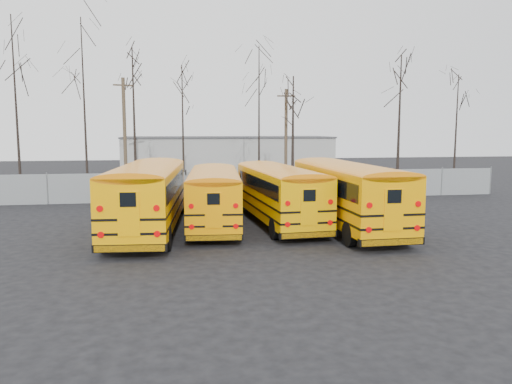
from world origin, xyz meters
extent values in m
plane|color=black|center=(0.00, 0.00, 0.00)|extent=(120.00, 120.00, 0.00)
cube|color=gray|center=(0.00, 12.00, 1.00)|extent=(40.00, 0.04, 2.00)
cube|color=#A5A5A1|center=(2.00, 32.00, 2.00)|extent=(22.00, 8.00, 4.00)
cylinder|color=black|center=(-6.52, -1.94, 0.54)|extent=(0.40, 1.11, 1.09)
cylinder|color=black|center=(-4.06, -2.15, 0.54)|extent=(0.40, 1.11, 1.09)
cylinder|color=black|center=(-5.74, 7.18, 0.54)|extent=(0.40, 1.11, 1.09)
cylinder|color=black|center=(-3.29, 6.97, 0.54)|extent=(0.40, 1.11, 1.09)
cube|color=#FDA600|center=(-4.99, 1.49, 1.82)|extent=(3.57, 10.32, 2.56)
cube|color=#FDA600|center=(-4.48, 7.45, 1.09)|extent=(2.60, 2.05, 1.09)
cube|color=black|center=(-5.01, 1.27, 2.40)|extent=(3.52, 9.24, 0.76)
cube|color=black|center=(-4.91, 2.41, 1.03)|extent=(3.76, 12.19, 0.10)
cube|color=black|center=(-4.91, 2.41, 1.58)|extent=(3.76, 12.19, 0.10)
cube|color=black|center=(-5.41, -3.45, 0.49)|extent=(2.80, 0.48, 0.30)
cube|color=black|center=(-4.41, 8.32, 0.49)|extent=(2.62, 0.44, 0.28)
cube|color=#FDA600|center=(-5.42, -3.57, 1.80)|extent=(0.82, 0.11, 1.69)
cylinder|color=#B20505|center=(-6.45, -3.50, 1.03)|extent=(0.24, 0.06, 0.24)
cylinder|color=#B20505|center=(-4.39, -3.67, 1.03)|extent=(0.24, 0.06, 0.24)
cylinder|color=#B20505|center=(-6.45, -3.50, 2.02)|extent=(0.24, 0.06, 0.24)
cylinder|color=#B20505|center=(-4.39, -3.67, 2.02)|extent=(0.24, 0.06, 0.24)
cylinder|color=black|center=(-3.11, -0.54, 0.48)|extent=(0.35, 0.98, 0.96)
cylinder|color=black|center=(-0.94, -0.71, 0.48)|extent=(0.35, 0.98, 0.96)
cylinder|color=black|center=(-2.45, 7.53, 0.48)|extent=(0.35, 0.98, 0.96)
cylinder|color=black|center=(-0.28, 7.35, 0.48)|extent=(0.35, 0.98, 0.96)
cube|color=#F79500|center=(-1.77, 2.50, 1.61)|extent=(3.13, 9.13, 2.26)
cube|color=#F79500|center=(-1.34, 7.78, 0.96)|extent=(2.29, 1.81, 0.96)
cube|color=black|center=(-1.79, 2.30, 2.12)|extent=(3.09, 8.17, 0.67)
cube|color=black|center=(-1.70, 3.31, 0.92)|extent=(3.30, 10.78, 0.09)
cube|color=black|center=(-1.70, 3.31, 1.40)|extent=(3.30, 10.78, 0.09)
cube|color=black|center=(-2.13, -1.87, 0.43)|extent=(2.48, 0.41, 0.27)
cube|color=black|center=(-1.28, 8.55, 0.43)|extent=(2.32, 0.38, 0.25)
cube|color=#F79500|center=(-2.14, -1.98, 1.59)|extent=(0.72, 0.10, 1.49)
cylinder|color=#B20505|center=(-3.05, -1.91, 0.92)|extent=(0.21, 0.06, 0.21)
cylinder|color=#B20505|center=(-1.23, -2.06, 0.92)|extent=(0.21, 0.06, 0.21)
cylinder|color=#B20505|center=(-3.05, -1.91, 1.78)|extent=(0.21, 0.06, 0.21)
cylinder|color=#B20505|center=(-1.23, -2.06, 1.78)|extent=(0.21, 0.06, 0.21)
cylinder|color=black|center=(0.67, -0.82, 0.50)|extent=(0.35, 1.02, 1.00)
cylinder|color=black|center=(2.93, -0.67, 0.50)|extent=(0.35, 1.02, 1.00)
cylinder|color=black|center=(0.12, 7.57, 0.50)|extent=(0.35, 1.02, 1.00)
cylinder|color=black|center=(2.38, 7.72, 0.50)|extent=(0.35, 1.02, 1.00)
cube|color=#F2A600|center=(1.59, 2.50, 1.68)|extent=(3.11, 9.45, 2.35)
cube|color=#F2A600|center=(1.23, 7.99, 1.00)|extent=(2.36, 1.85, 1.00)
cube|color=black|center=(1.60, 2.30, 2.20)|extent=(3.08, 8.46, 0.70)
cube|color=black|center=(1.53, 3.35, 0.95)|extent=(3.25, 11.17, 0.09)
cube|color=black|center=(1.53, 3.35, 1.45)|extent=(3.25, 11.17, 0.09)
cube|color=black|center=(1.89, -2.04, 0.45)|extent=(2.57, 0.39, 0.28)
cube|color=black|center=(1.17, 8.79, 0.45)|extent=(2.41, 0.36, 0.26)
cube|color=#F2A600|center=(1.89, -2.15, 1.65)|extent=(0.75, 0.09, 1.55)
cylinder|color=#B20505|center=(0.94, -2.23, 0.95)|extent=(0.22, 0.05, 0.22)
cylinder|color=#B20505|center=(2.84, -2.10, 0.95)|extent=(0.22, 0.05, 0.22)
cylinder|color=#B20505|center=(0.94, -2.23, 1.85)|extent=(0.22, 0.05, 0.22)
cylinder|color=#B20505|center=(2.84, -2.10, 1.85)|extent=(0.22, 0.05, 0.22)
cylinder|color=black|center=(3.52, -2.65, 0.54)|extent=(0.33, 1.08, 1.08)
cylinder|color=black|center=(5.95, -2.60, 0.54)|extent=(0.33, 1.08, 1.08)
cylinder|color=black|center=(3.31, 6.40, 0.54)|extent=(0.33, 1.08, 1.08)
cylinder|color=black|center=(5.75, 6.45, 0.54)|extent=(0.33, 1.08, 1.08)
cube|color=#F49C00|center=(4.66, 0.88, 1.81)|extent=(2.92, 10.08, 2.53)
cube|color=#F49C00|center=(4.52, 6.80, 1.08)|extent=(2.47, 1.89, 1.08)
cube|color=black|center=(4.66, 0.66, 2.37)|extent=(2.94, 9.01, 0.75)
cube|color=black|center=(4.64, 1.79, 1.02)|extent=(2.99, 11.94, 0.10)
cube|color=black|center=(4.64, 1.79, 1.56)|extent=(2.99, 11.94, 0.10)
cube|color=black|center=(4.77, -4.03, 0.49)|extent=(2.76, 0.30, 0.30)
cube|color=black|center=(4.50, 7.66, 0.49)|extent=(2.59, 0.27, 0.28)
cube|color=#F49C00|center=(4.77, -4.15, 1.78)|extent=(0.81, 0.06, 1.67)
cylinder|color=#B20505|center=(3.75, -4.18, 1.02)|extent=(0.24, 0.05, 0.24)
cylinder|color=#B20505|center=(5.79, -4.13, 1.02)|extent=(0.24, 0.05, 0.24)
cylinder|color=#B20505|center=(3.75, -4.18, 1.99)|extent=(0.24, 0.05, 0.24)
cylinder|color=#B20505|center=(5.79, -4.13, 1.99)|extent=(0.24, 0.05, 0.24)
cylinder|color=#4E3F2C|center=(-7.62, 19.27, 4.50)|extent=(0.28, 0.28, 9.00)
cube|color=#4E3F2C|center=(-7.62, 19.27, 8.40)|extent=(1.54, 0.69, 0.12)
cylinder|color=#4F3E2C|center=(5.13, 16.82, 4.03)|extent=(0.25, 0.25, 8.07)
cube|color=#4F3E2C|center=(5.13, 16.82, 7.53)|extent=(1.44, 0.27, 0.11)
cone|color=black|center=(-14.46, 14.85, 6.33)|extent=(0.26, 0.26, 12.67)
cone|color=black|center=(-9.83, 14.30, 6.26)|extent=(0.26, 0.26, 12.53)
cone|color=black|center=(-6.49, 14.60, 5.32)|extent=(0.26, 0.26, 10.64)
cone|color=black|center=(-3.05, 14.82, 4.77)|extent=(0.26, 0.26, 9.54)
cone|color=black|center=(2.95, 16.82, 5.67)|extent=(0.26, 0.26, 11.35)
cone|color=black|center=(5.54, 16.17, 4.51)|extent=(0.26, 0.26, 9.03)
cone|color=black|center=(13.93, 15.17, 5.33)|extent=(0.26, 0.26, 10.65)
cone|color=black|center=(18.35, 14.34, 4.56)|extent=(0.26, 0.26, 9.13)
camera|label=1|loc=(-3.68, -22.33, 4.94)|focal=35.00mm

